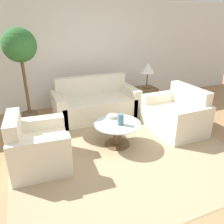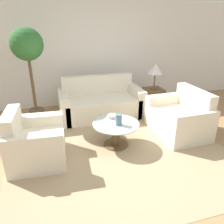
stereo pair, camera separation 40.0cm
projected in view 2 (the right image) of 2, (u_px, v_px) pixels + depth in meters
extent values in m
plane|color=#9E754C|center=(135.00, 166.00, 3.42)|extent=(14.00, 14.00, 0.00)
cube|color=white|center=(93.00, 54.00, 5.61)|extent=(10.00, 0.06, 2.60)
cube|color=tan|center=(116.00, 144.00, 4.00)|extent=(3.65, 3.68, 0.01)
cube|color=beige|center=(101.00, 107.00, 5.11)|extent=(1.70, 0.91, 0.46)
cube|color=beige|center=(98.00, 93.00, 5.34)|extent=(1.70, 0.18, 0.90)
cube|color=beige|center=(64.00, 107.00, 4.86)|extent=(0.20, 0.91, 0.64)
cube|color=beige|center=(135.00, 100.00, 5.29)|extent=(0.20, 0.91, 0.64)
cube|color=beige|center=(38.00, 147.00, 3.49)|extent=(0.88, 0.78, 0.46)
cube|color=beige|center=(14.00, 138.00, 3.34)|extent=(0.22, 0.73, 0.87)
cube|color=beige|center=(35.00, 155.00, 3.13)|extent=(0.84, 0.25, 0.64)
cube|color=beige|center=(39.00, 132.00, 3.78)|extent=(0.84, 0.25, 0.64)
cube|color=beige|center=(177.00, 122.00, 4.35)|extent=(0.88, 1.03, 0.46)
cube|color=beige|center=(193.00, 110.00, 4.36)|extent=(0.20, 1.02, 0.89)
cube|color=beige|center=(165.00, 109.00, 4.76)|extent=(0.86, 0.22, 0.64)
cube|color=beige|center=(193.00, 129.00, 3.87)|extent=(0.86, 0.22, 0.64)
cylinder|color=brown|center=(116.00, 144.00, 3.99)|extent=(0.45, 0.45, 0.02)
cylinder|color=brown|center=(116.00, 135.00, 3.92)|extent=(0.15, 0.15, 0.42)
cylinder|color=#B2C6C6|center=(116.00, 124.00, 3.83)|extent=(0.83, 0.83, 0.02)
cube|color=brown|center=(153.00, 99.00, 5.46)|extent=(0.44, 0.44, 0.55)
cylinder|color=brown|center=(154.00, 88.00, 5.35)|extent=(0.18, 0.18, 0.02)
cylinder|color=brown|center=(154.00, 81.00, 5.28)|extent=(0.03, 0.03, 0.35)
cone|color=beige|center=(155.00, 68.00, 5.16)|extent=(0.36, 0.36, 0.25)
cylinder|color=brown|center=(37.00, 115.00, 4.86)|extent=(0.32, 0.32, 0.30)
cylinder|color=brown|center=(32.00, 83.00, 4.57)|extent=(0.06, 0.06, 1.20)
sphere|color=#2D662D|center=(27.00, 44.00, 4.27)|extent=(0.64, 0.64, 0.64)
cylinder|color=slate|center=(119.00, 120.00, 3.73)|extent=(0.11, 0.11, 0.20)
cylinder|color=beige|center=(112.00, 116.00, 4.02)|extent=(0.17, 0.17, 0.07)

